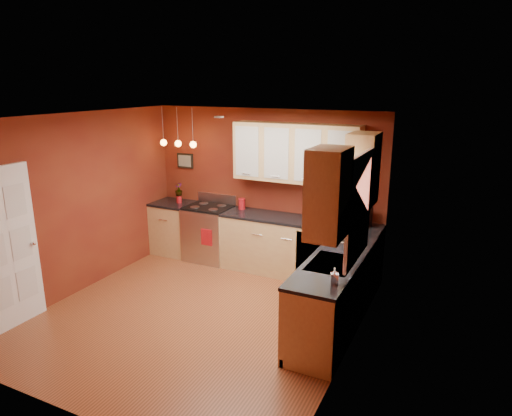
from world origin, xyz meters
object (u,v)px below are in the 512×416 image
at_px(red_canister, 242,204).
at_px(soap_pump, 334,276).
at_px(sink, 332,265).
at_px(coffee_maker, 364,217).
at_px(gas_range, 209,233).

xyz_separation_m(red_canister, soap_pump, (2.23, -2.18, -0.00)).
xyz_separation_m(sink, soap_pump, (0.18, -0.55, 0.11)).
bearing_deg(coffee_maker, red_canister, -173.17).
xyz_separation_m(gas_range, red_canister, (0.58, 0.13, 0.55)).
bearing_deg(coffee_maker, sink, -82.18).
bearing_deg(gas_range, soap_pump, -36.16).
bearing_deg(sink, gas_range, 150.22).
bearing_deg(red_canister, sink, -38.57).
bearing_deg(red_canister, soap_pump, -44.36).
height_order(gas_range, red_canister, red_canister).
distance_m(gas_range, sink, 3.05).
bearing_deg(coffee_maker, soap_pump, -77.20).
height_order(gas_range, coffee_maker, coffee_maker).
height_order(coffee_maker, soap_pump, coffee_maker).
height_order(sink, soap_pump, sink).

